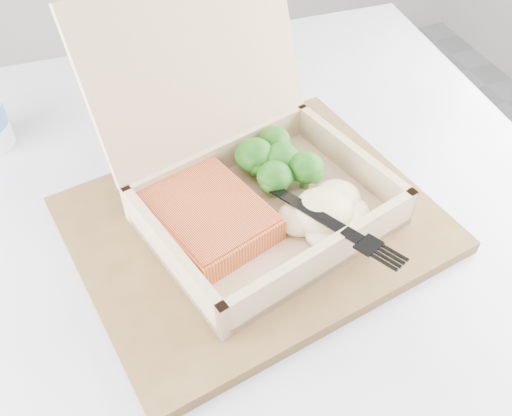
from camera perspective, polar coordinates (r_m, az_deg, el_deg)
name	(u,v)px	position (r m, az deg, el deg)	size (l,w,h in m)	color
cafe_table	(228,331)	(0.78, -2.80, -12.18)	(0.89, 0.89, 0.74)	black
serving_tray	(254,224)	(0.62, -0.18, -1.65)	(0.37, 0.30, 0.02)	brown
takeout_container	(243,161)	(0.60, -1.26, 4.68)	(0.30, 0.31, 0.22)	tan
salmon_fillet	(207,215)	(0.59, -4.88, -0.71)	(0.10, 0.13, 0.03)	#D66229
broccoli_pile	(282,164)	(0.63, 2.57, 4.40)	(0.10, 0.10, 0.04)	#2C7419
mashed_potatoes	(323,211)	(0.59, 6.76, -0.34)	(0.10, 0.09, 0.04)	beige
plastic_fork	(299,202)	(0.58, 4.34, 0.61)	(0.08, 0.16, 0.02)	black
receipt	(201,116)	(0.78, -5.52, 9.13)	(0.08, 0.16, 0.00)	white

